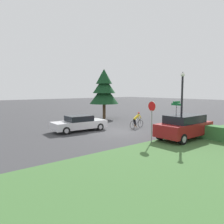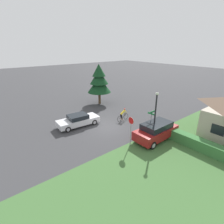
% 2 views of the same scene
% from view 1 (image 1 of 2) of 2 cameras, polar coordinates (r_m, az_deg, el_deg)
% --- Properties ---
extents(ground_plane, '(140.00, 140.00, 0.00)m').
position_cam_1_polar(ground_plane, '(18.80, 0.85, -5.16)').
color(ground_plane, '#38383A').
extents(sedan_left_lane, '(2.15, 4.83, 1.36)m').
position_cam_1_polar(sedan_left_lane, '(19.22, -8.54, -2.95)').
color(sedan_left_lane, silver).
rests_on(sedan_left_lane, ground).
extents(cyclist, '(0.44, 1.80, 1.49)m').
position_cam_1_polar(cyclist, '(20.72, 6.45, -2.17)').
color(cyclist, black).
rests_on(cyclist, ground).
extents(parked_suv_right, '(2.08, 4.64, 1.77)m').
position_cam_1_polar(parked_suv_right, '(16.74, 18.36, -3.61)').
color(parked_suv_right, maroon).
rests_on(parked_suv_right, ground).
extents(stop_sign, '(0.68, 0.07, 2.82)m').
position_cam_1_polar(stop_sign, '(14.89, 10.35, -0.46)').
color(stop_sign, gray).
rests_on(stop_sign, ground).
extents(street_lamp, '(0.29, 0.29, 4.85)m').
position_cam_1_polar(street_lamp, '(16.42, 17.79, 2.98)').
color(street_lamp, black).
rests_on(street_lamp, ground).
extents(street_name_sign, '(0.90, 0.90, 2.74)m').
position_cam_1_polar(street_name_sign, '(16.98, 16.43, -0.12)').
color(street_name_sign, gray).
rests_on(street_name_sign, ground).
extents(conifer_tall_near, '(3.57, 3.57, 6.14)m').
position_cam_1_polar(conifer_tall_near, '(27.05, -2.09, 6.03)').
color(conifer_tall_near, '#4C3823').
rests_on(conifer_tall_near, ground).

